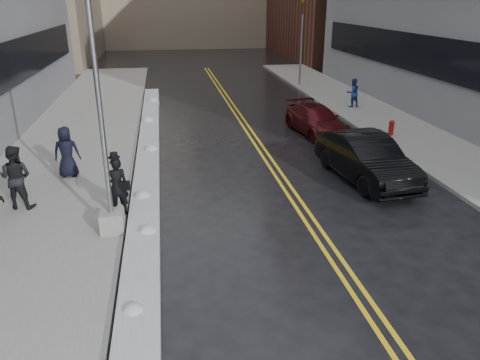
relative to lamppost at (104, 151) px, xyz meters
name	(u,v)px	position (x,y,z in m)	size (l,w,h in m)	color
ground	(239,262)	(3.30, -2.00, -2.53)	(160.00, 160.00, 0.00)	black
sidewalk_west	(72,152)	(-2.45, 8.00, -2.46)	(5.50, 50.00, 0.15)	gray
sidewalk_east	(410,135)	(13.30, 8.00, -2.46)	(4.00, 50.00, 0.15)	gray
lane_line_left	(255,144)	(5.65, 8.00, -2.53)	(0.12, 50.00, 0.01)	gold
lane_line_right	(261,144)	(5.95, 8.00, -2.53)	(0.12, 50.00, 0.01)	gold
snow_ridge	(148,161)	(0.85, 6.00, -2.36)	(0.90, 30.00, 0.34)	silver
lamppost	(104,151)	(0.00, 0.00, 0.00)	(0.65, 0.65, 7.62)	gray
fire_hydrant	(391,127)	(12.30, 8.00, -1.98)	(0.26, 0.26, 0.73)	maroon
traffic_signal	(301,40)	(11.80, 22.00, 0.87)	(0.16, 0.20, 6.00)	gray
pedestrian_fedora	(117,187)	(0.10, 1.10, -1.47)	(0.66, 0.44, 1.82)	black
pedestrian_b	(16,177)	(-3.02, 2.15, -1.37)	(0.98, 0.77, 2.02)	black
pedestrian_c	(67,152)	(-1.97, 4.73, -1.44)	(0.92, 0.60, 1.88)	black
pedestrian_east	(353,93)	(12.81, 14.18, -1.54)	(0.82, 0.64, 1.69)	navy
car_black	(365,158)	(8.80, 3.00, -1.69)	(1.79, 5.13, 1.69)	black
car_maroon	(316,120)	(8.99, 9.35, -1.85)	(1.90, 4.67, 1.36)	#430A0E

